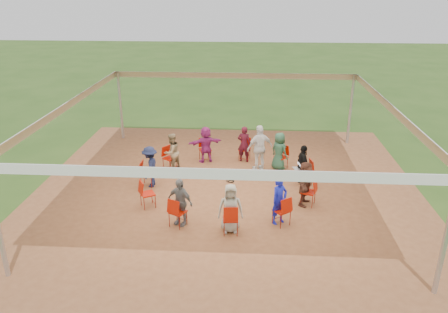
# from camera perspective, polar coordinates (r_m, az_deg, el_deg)

# --- Properties ---
(ground) EXTENTS (80.00, 80.00, 0.00)m
(ground) POSITION_cam_1_polar(r_m,az_deg,el_deg) (14.89, 0.41, -4.36)
(ground) COLOR #2C4B17
(ground) RESTS_ON ground
(dirt_patch) EXTENTS (13.00, 13.00, 0.00)m
(dirt_patch) POSITION_cam_1_polar(r_m,az_deg,el_deg) (14.89, 0.41, -4.34)
(dirt_patch) COLOR brown
(dirt_patch) RESTS_ON ground
(tent) EXTENTS (10.33, 10.33, 3.00)m
(tent) POSITION_cam_1_polar(r_m,az_deg,el_deg) (14.01, 0.44, 4.38)
(tent) COLOR #B2B2B7
(tent) RESTS_ON ground
(chair_0) EXTENTS (0.53, 0.51, 0.90)m
(chair_0) POSITION_cam_1_polar(r_m,az_deg,el_deg) (15.39, 10.60, -2.02)
(chair_0) COLOR #BD1503
(chair_0) RESTS_ON ground
(chair_1) EXTENTS (0.61, 0.61, 0.90)m
(chair_1) POSITION_cam_1_polar(r_m,az_deg,el_deg) (16.55, 7.45, -0.08)
(chair_1) COLOR #BD1503
(chair_1) RESTS_ON ground
(chair_2) EXTENTS (0.50, 0.51, 0.90)m
(chair_2) POSITION_cam_1_polar(r_m,az_deg,el_deg) (17.18, 2.71, 0.92)
(chair_2) COLOR #BD1503
(chair_2) RESTS_ON ground
(chair_3) EXTENTS (0.55, 0.56, 0.90)m
(chair_3) POSITION_cam_1_polar(r_m,az_deg,el_deg) (17.14, -2.48, 0.87)
(chair_3) COLOR #BD1503
(chair_3) RESTS_ON ground
(chair_4) EXTENTS (0.60, 0.60, 0.90)m
(chair_4) POSITION_cam_1_polar(r_m,az_deg,el_deg) (16.43, -7.09, -0.23)
(chair_4) COLOR #BD1503
(chair_4) RESTS_ON ground
(chair_5) EXTENTS (0.46, 0.44, 0.90)m
(chair_5) POSITION_cam_1_polar(r_m,az_deg,el_deg) (15.22, -9.99, -2.25)
(chair_5) COLOR #BD1503
(chair_5) RESTS_ON ground
(chair_6) EXTENTS (0.59, 0.58, 0.90)m
(chair_6) POSITION_cam_1_polar(r_m,az_deg,el_deg) (13.81, -9.94, -4.84)
(chair_6) COLOR #BD1503
(chair_6) RESTS_ON ground
(chair_7) EXTENTS (0.58, 0.58, 0.90)m
(chair_7) POSITION_cam_1_polar(r_m,az_deg,el_deg) (12.66, -6.06, -7.22)
(chair_7) COLOR #BD1503
(chair_7) RESTS_ON ground
(chair_8) EXTENTS (0.46, 0.48, 0.90)m
(chair_8) POSITION_cam_1_polar(r_m,az_deg,el_deg) (12.24, 0.85, -8.16)
(chair_8) COLOR #BD1503
(chair_8) RESTS_ON ground
(chair_9) EXTENTS (0.60, 0.61, 0.90)m
(chair_9) POSITION_cam_1_polar(r_m,az_deg,el_deg) (12.77, 7.54, -7.02)
(chair_9) COLOR #BD1503
(chair_9) RESTS_ON ground
(chair_10) EXTENTS (0.55, 0.54, 0.90)m
(chair_10) POSITION_cam_1_polar(r_m,az_deg,el_deg) (13.98, 10.96, -4.57)
(chair_10) COLOR #BD1503
(chair_10) RESTS_ON ground
(person_seated_0) EXTENTS (0.61, 0.92, 1.44)m
(person_seated_0) POSITION_cam_1_polar(r_m,az_deg,el_deg) (15.24, 10.25, -1.11)
(person_seated_0) COLOR black
(person_seated_0) RESTS_ON ground
(person_seated_1) EXTENTS (0.78, 0.77, 1.44)m
(person_seated_1) POSITION_cam_1_polar(r_m,az_deg,el_deg) (16.37, 7.22, 0.70)
(person_seated_1) COLOR #28543A
(person_seated_1) RESTS_ON ground
(person_seated_2) EXTENTS (0.58, 0.44, 1.44)m
(person_seated_2) POSITION_cam_1_polar(r_m,az_deg,el_deg) (16.98, 2.64, 1.64)
(person_seated_2) COLOR #420E1B
(person_seated_2) RESTS_ON ground
(person_seated_3) EXTENTS (1.42, 0.95, 1.44)m
(person_seated_3) POSITION_cam_1_polar(r_m,az_deg,el_deg) (16.94, -2.39, 1.60)
(person_seated_3) COLOR #9C2674
(person_seated_3) RESTS_ON ground
(person_seated_4) EXTENTS (0.73, 0.80, 1.44)m
(person_seated_4) POSITION_cam_1_polar(r_m,az_deg,el_deg) (16.25, -6.84, 0.57)
(person_seated_4) COLOR #927D59
(person_seated_4) RESTS_ON ground
(person_seated_5) EXTENTS (0.51, 0.95, 1.44)m
(person_seated_5) POSITION_cam_1_polar(r_m,az_deg,el_deg) (15.08, -9.62, -1.32)
(person_seated_5) COLOR #171D3D
(person_seated_5) RESTS_ON ground
(person_seated_6) EXTENTS (0.95, 0.77, 1.44)m
(person_seated_6) POSITION_cam_1_polar(r_m,az_deg,el_deg) (12.61, -5.78, -5.91)
(person_seated_6) COLOR slate
(person_seated_6) RESTS_ON ground
(person_seated_7) EXTENTS (0.73, 0.45, 1.44)m
(person_seated_7) POSITION_cam_1_polar(r_m,az_deg,el_deg) (12.21, 0.84, -6.77)
(person_seated_7) COLOR #A3A090
(person_seated_7) RESTS_ON ground
(person_seated_8) EXTENTS (0.62, 0.59, 1.44)m
(person_seated_8) POSITION_cam_1_polar(r_m,az_deg,el_deg) (12.71, 7.24, -5.73)
(person_seated_8) COLOR #161EB4
(person_seated_8) RESTS_ON ground
(person_seated_9) EXTENTS (0.91, 1.42, 1.44)m
(person_seated_9) POSITION_cam_1_polar(r_m,az_deg,el_deg) (13.88, 10.56, -3.48)
(person_seated_9) COLOR #512C1F
(person_seated_9) RESTS_ON ground
(standing_person) EXTENTS (1.15, 0.92, 1.75)m
(standing_person) POSITION_cam_1_polar(r_m,az_deg,el_deg) (16.15, 4.70, 1.11)
(standing_person) COLOR silver
(standing_person) RESTS_ON ground
(cable_coil) EXTENTS (0.33, 0.33, 0.03)m
(cable_coil) POSITION_cam_1_polar(r_m,az_deg,el_deg) (15.48, 0.85, -3.22)
(cable_coil) COLOR black
(cable_coil) RESTS_ON ground
(laptop) EXTENTS (0.30, 0.35, 0.21)m
(laptop) POSITION_cam_1_polar(r_m,az_deg,el_deg) (15.21, 9.65, -1.33)
(laptop) COLOR #B7B7BC
(laptop) RESTS_ON ground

